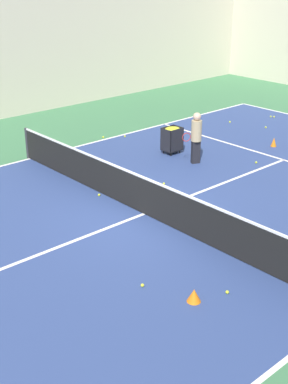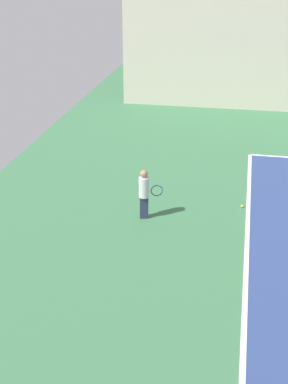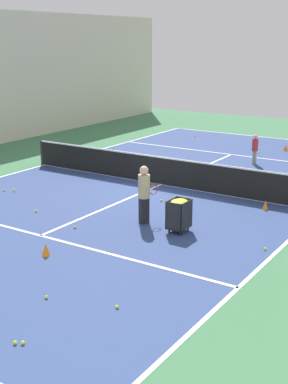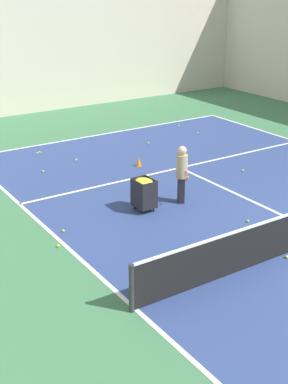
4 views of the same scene
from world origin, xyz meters
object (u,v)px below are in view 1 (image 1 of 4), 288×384
at_px(training_cone_0, 274,142).
at_px(training_cone_1, 194,295).
at_px(coach_at_net, 196,135).
at_px(tennis_net, 144,195).
at_px(ball_cart, 172,135).

distance_m(training_cone_0, training_cone_1, 9.83).
relative_size(coach_at_net, training_cone_0, 5.29).
height_order(tennis_net, training_cone_1, tennis_net).
distance_m(coach_at_net, ball_cart, 1.20).
relative_size(tennis_net, coach_at_net, 6.97).
bearing_deg(ball_cart, training_cone_1, -41.73).
bearing_deg(tennis_net, ball_cart, 127.04).
bearing_deg(training_cone_0, training_cone_1, -62.89).
relative_size(ball_cart, training_cone_0, 2.92).
bearing_deg(tennis_net, training_cone_1, -27.94).
xyz_separation_m(coach_at_net, training_cone_1, (5.15, -5.52, -0.80)).
bearing_deg(training_cone_1, ball_cart, 138.27).
height_order(tennis_net, ball_cart, tennis_net).
distance_m(tennis_net, training_cone_0, 7.01).
xyz_separation_m(tennis_net, training_cone_1, (3.44, -1.83, -0.39)).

